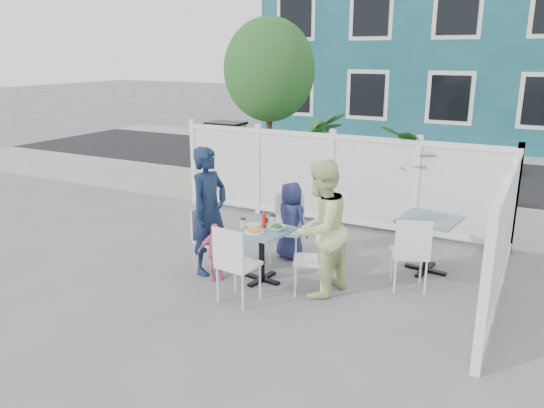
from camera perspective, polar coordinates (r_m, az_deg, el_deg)
The scene contains 30 objects.
ground at distance 7.42m, azimuth -1.40°, elevation -7.19°, with size 80.00×80.00×0.00m, color slate.
near_sidewalk at distance 10.71m, azimuth 8.55°, elevation -0.01°, with size 24.00×2.60×0.01m, color gray.
street at distance 14.16m, azimuth 13.58°, elevation 3.63°, with size 24.00×5.00×0.01m, color black.
far_sidewalk at distance 17.13m, azimuth 16.22°, elevation 5.53°, with size 24.00×1.60×0.01m, color gray.
building at distance 20.31m, azimuth 17.56°, elevation 15.48°, with size 11.00×6.00×6.00m.
fence_back at distance 9.21m, azimuth 6.42°, elevation 2.46°, with size 5.86×0.08×1.60m.
fence_right at distance 6.90m, azimuth 23.58°, elevation -3.44°, with size 0.08×3.66×1.60m.
tree at distance 10.49m, azimuth -0.31°, elevation 14.18°, with size 1.80×1.62×3.59m.
utility_cabinet at distance 12.04m, azimuth -4.89°, elevation 5.24°, with size 0.74×0.53×1.38m, color gold.
potted_shrub_a at distance 9.97m, azimuth 5.50°, elevation 4.46°, with size 1.06×1.06×1.88m, color #1C4D1F.
potted_shrub_b at distance 9.38m, azimuth 15.18°, elevation 2.86°, with size 1.59×1.37×1.76m, color #1C4D1F.
main_table at distance 6.92m, azimuth -1.12°, elevation -3.98°, with size 0.77×0.77×0.72m.
spare_table at distance 7.50m, azimuth 16.50°, elevation -2.72°, with size 0.82×0.82×0.77m.
chair_left at distance 7.36m, azimuth -6.92°, elevation -3.25°, with size 0.46×0.47×0.88m.
chair_right at distance 6.62m, azimuth 4.67°, elevation -5.40°, with size 0.51×0.51×0.88m.
chair_back at distance 7.64m, azimuth 1.68°, elevation -2.05°, with size 0.51×0.50×0.96m.
chair_near at distance 6.31m, azimuth -4.09°, elevation -5.98°, with size 0.48×0.46×0.96m.
chair_spare at distance 6.85m, azimuth 14.73°, elevation -4.71°, with size 0.56×0.56×0.96m.
man at distance 7.17m, azimuth -6.78°, elevation -0.74°, with size 0.63×0.42×1.74m, color #13213D.
woman at distance 6.48m, azimuth 5.23°, elevation -2.67°, with size 0.83×0.65×1.71m, color #CCDA4F.
boy at distance 7.69m, azimuth 2.06°, elevation -1.81°, with size 0.56×0.36×1.14m, color navy.
toddler at distance 7.07m, azimuth -6.17°, elevation -5.10°, with size 0.45×0.19×0.77m, color pink.
plate_main at distance 6.74m, azimuth -1.92°, elevation -3.00°, with size 0.24×0.24×0.02m, color white.
plate_side at distance 7.00m, azimuth -2.07°, elevation -2.27°, with size 0.20×0.20×0.01m, color white.
salad_bowl at distance 6.81m, azimuth 0.49°, elevation -2.63°, with size 0.22×0.22×0.05m, color white.
coffee_cup_a at distance 6.92m, azimuth -3.12°, elevation -2.09°, with size 0.07×0.07×0.11m, color beige.
coffee_cup_b at distance 7.02m, azimuth 0.13°, elevation -1.75°, with size 0.08×0.08×0.12m, color beige.
ketchup_bottle at distance 6.89m, azimuth -0.85°, elevation -1.86°, with size 0.05×0.05×0.17m, color red.
salt_shaker at distance 7.09m, azimuth -0.89°, elevation -1.81°, with size 0.03×0.03×0.07m, color white.
pepper_shaker at distance 7.10m, azimuth -0.57°, elevation -1.77°, with size 0.03×0.03×0.06m, color black.
Camera 1 is at (3.34, -5.95, 2.91)m, focal length 35.00 mm.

